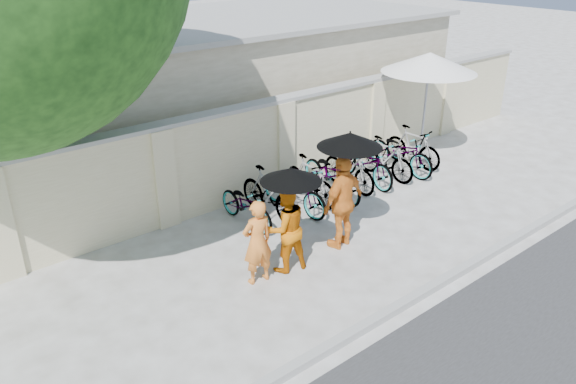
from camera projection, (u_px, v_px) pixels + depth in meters
ground at (308, 272)px, 9.68m from camera, size 80.00×80.00×0.00m
kerb at (382, 316)px, 8.46m from camera, size 40.00×0.16×0.12m
compound_wall at (245, 154)px, 12.08m from camera, size 20.00×0.30×2.00m
building_behind at (192, 86)px, 15.08m from camera, size 14.00×6.00×3.20m
monk_left at (257, 242)px, 9.13m from camera, size 0.57×0.40×1.49m
monk_center at (285, 228)px, 9.46m from camera, size 0.87×0.73×1.59m
parasol_center at (291, 175)px, 9.02m from camera, size 1.02×1.02×1.00m
monk_right at (343, 202)px, 10.16m from camera, size 1.10×0.59×1.79m
parasol_right at (350, 140)px, 9.62m from camera, size 1.14×1.14×1.22m
patio_umbrella at (429, 64)px, 13.49m from camera, size 2.77×2.77×2.75m
bike_0 at (247, 205)px, 11.12m from camera, size 0.59×1.64×0.86m
bike_1 at (269, 193)px, 11.40m from camera, size 0.55×1.74×1.03m
bike_2 at (294, 190)px, 11.66m from camera, size 0.79×1.87×0.96m
bike_3 at (310, 180)px, 12.06m from camera, size 0.58×1.70×1.01m
bike_4 at (332, 174)px, 12.31m from camera, size 0.87×2.02×1.03m
bike_5 at (349, 168)px, 12.68m from camera, size 0.54×1.67×0.99m
bike_6 at (365, 162)px, 13.01m from camera, size 0.90×2.00×1.02m
bike_7 at (385, 158)px, 13.26m from camera, size 0.54×1.66×0.98m
bike_8 at (400, 152)px, 13.59m from camera, size 0.71×1.97×1.03m
bike_9 at (413, 147)px, 13.97m from camera, size 0.52×1.68×1.00m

